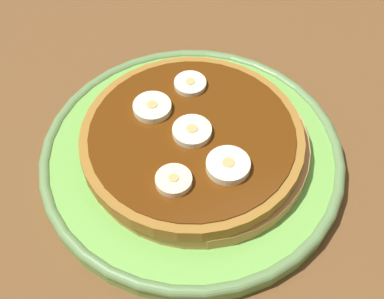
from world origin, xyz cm
name	(u,v)px	position (x,y,z in cm)	size (l,w,h in cm)	color
ground_plane	(192,173)	(0.00, 0.00, -1.50)	(140.00, 140.00, 3.00)	brown
plate	(192,157)	(0.00, 0.00, 0.95)	(26.89, 26.89, 1.76)	#72B74C
pancake_stack	(194,145)	(0.19, 0.05, 2.83)	(19.77, 20.30, 2.78)	tan
banana_slice_0	(195,133)	(0.27, 0.17, 4.48)	(3.34, 3.34, 0.84)	#EFEABF
banana_slice_1	(174,181)	(3.82, -3.57, 4.48)	(2.94, 2.94, 0.86)	#FDE5B3
banana_slice_2	(190,84)	(-5.07, 2.40, 4.42)	(2.91, 2.91, 0.73)	#F0ECC1
banana_slice_3	(152,108)	(-3.98, -1.85, 4.48)	(3.36, 3.36, 0.86)	#F6F2BE
banana_slice_4	(228,166)	(4.53, 0.93, 4.54)	(3.58, 3.58, 0.97)	#F6F3C4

